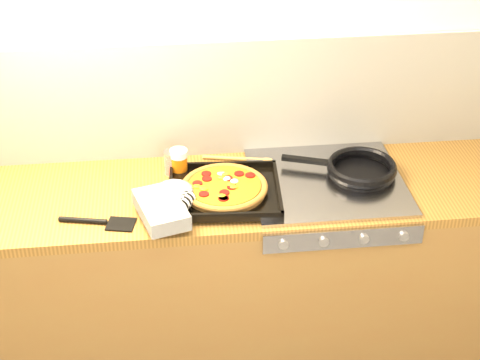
{
  "coord_description": "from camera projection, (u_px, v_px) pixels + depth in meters",
  "views": [
    {
      "loc": [
        -0.17,
        -1.32,
        2.47
      ],
      "look_at": [
        0.1,
        1.08,
        0.95
      ],
      "focal_mm": 55.0,
      "sensor_mm": 36.0,
      "label": 1
    }
  ],
  "objects": [
    {
      "name": "stovetop",
      "position": [
        327.0,
        182.0,
        2.92
      ],
      "size": [
        0.6,
        0.56,
        0.02
      ],
      "primitive_type": "cube",
      "color": "#9E9EA3",
      "rests_on": "counter_run"
    },
    {
      "name": "juice_glass",
      "position": [
        179.0,
        163.0,
        2.94
      ],
      "size": [
        0.08,
        0.08,
        0.12
      ],
      "color": "#D3600C",
      "rests_on": "counter_run"
    },
    {
      "name": "pizza_on_tray",
      "position": [
        207.0,
        193.0,
        2.78
      ],
      "size": [
        0.58,
        0.48,
        0.07
      ],
      "color": "black",
      "rests_on": "stovetop"
    },
    {
      "name": "counter_run",
      "position": [
        216.0,
        278.0,
        3.12
      ],
      "size": [
        3.2,
        0.62,
        0.9
      ],
      "color": "brown",
      "rests_on": "ground"
    },
    {
      "name": "tomato_can",
      "position": [
        173.0,
        162.0,
        2.96
      ],
      "size": [
        0.09,
        0.09,
        0.1
      ],
      "color": "#A70D0E",
      "rests_on": "counter_run"
    },
    {
      "name": "wooden_spoon",
      "position": [
        245.0,
        159.0,
        3.06
      ],
      "size": [
        0.3,
        0.1,
        0.02
      ],
      "color": "#A58446",
      "rests_on": "counter_run"
    },
    {
      "name": "room_shell",
      "position": [
        207.0,
        100.0,
        2.99
      ],
      "size": [
        3.2,
        3.2,
        3.2
      ],
      "color": "white",
      "rests_on": "ground"
    },
    {
      "name": "black_spatula",
      "position": [
        99.0,
        222.0,
        2.68
      ],
      "size": [
        0.29,
        0.11,
        0.02
      ],
      "color": "black",
      "rests_on": "counter_run"
    },
    {
      "name": "frying_pan",
      "position": [
        360.0,
        169.0,
        2.94
      ],
      "size": [
        0.49,
        0.36,
        0.05
      ],
      "color": "black",
      "rests_on": "stovetop"
    }
  ]
}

